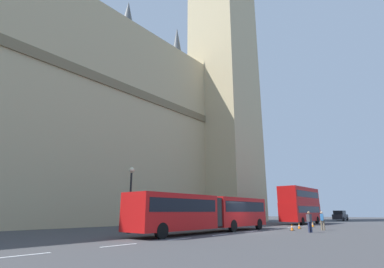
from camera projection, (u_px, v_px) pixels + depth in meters
The scene contains 12 objects.
ground_plane at pixel (247, 232), 24.44m from camera, with size 160.00×160.00×0.00m, color #424244.
lane_centre_marking at pixel (237, 233), 23.30m from camera, with size 34.40×0.16×0.01m.
clock_tower at pixel (222, 32), 60.33m from camera, with size 11.86×11.86×72.03m.
articulated_bus at pixel (208, 211), 24.11m from camera, with size 15.98×2.54×2.90m.
double_decker_bus at pixel (300, 204), 40.22m from camera, with size 9.34×2.54×4.90m.
sedan_lead at pixel (340, 216), 54.90m from camera, with size 4.40×1.86×1.85m.
traffic_cone_west at pixel (292, 227), 26.25m from camera, with size 0.36×0.36×0.58m.
traffic_cone_middle at pixel (299, 226), 28.81m from camera, with size 0.36×0.36×0.58m.
traffic_cone_east at pixel (313, 224), 32.25m from camera, with size 0.36×0.36×0.58m.
street_lamp at pixel (130, 194), 23.80m from camera, with size 0.44×0.44×5.27m.
pedestrian_near_cones at pixel (309, 221), 24.04m from camera, with size 0.42×0.47×1.69m.
pedestrian_by_kerb at pixel (322, 220), 26.78m from camera, with size 0.44×0.36×1.69m.
Camera 1 is at (-22.75, -12.94, 1.67)m, focal length 27.09 mm.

